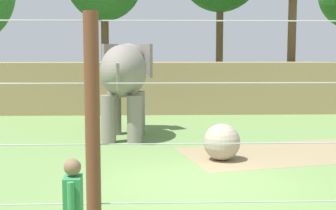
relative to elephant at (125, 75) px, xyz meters
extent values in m
plane|color=#6B8E4C|center=(2.06, -6.12, -2.19)|extent=(120.00, 120.00, 0.00)
cube|color=#937F5B|center=(4.98, -2.93, -2.19)|extent=(6.75, 4.61, 0.01)
cube|color=#997F56|center=(2.06, 6.50, -0.96)|extent=(36.00, 1.80, 2.46)
cylinder|color=gray|center=(-0.41, 0.48, -1.40)|extent=(0.49, 0.49, 1.57)
cylinder|color=gray|center=(0.46, 0.44, -1.40)|extent=(0.49, 0.49, 1.57)
cylinder|color=gray|center=(-0.49, -1.12, -1.40)|extent=(0.49, 0.49, 1.57)
cylinder|color=gray|center=(0.38, -1.17, -1.40)|extent=(0.49, 0.49, 1.57)
ellipsoid|color=gray|center=(-0.02, -0.34, 0.15)|extent=(1.72, 3.00, 1.80)
ellipsoid|color=gray|center=(0.07, 1.49, 0.47)|extent=(1.29, 1.17, 1.30)
cube|color=gray|center=(-0.61, 1.41, 0.47)|extent=(0.57, 0.95, 1.24)
cube|color=gray|center=(0.74, 1.34, 0.47)|extent=(0.49, 0.98, 1.24)
cylinder|color=gray|center=(0.10, 1.97, 0.00)|extent=(0.39, 0.57, 0.70)
cylinder|color=gray|center=(0.10, 2.11, -0.49)|extent=(0.31, 0.41, 0.66)
cylinder|color=gray|center=(0.11, 2.20, -0.96)|extent=(0.24, 0.24, 0.62)
cylinder|color=gray|center=(-0.10, -1.97, 0.04)|extent=(0.13, 0.35, 0.90)
sphere|color=tan|center=(2.88, -3.80, -1.68)|extent=(1.02, 1.02, 1.02)
cylinder|color=brown|center=(0.02, -9.55, -0.37)|extent=(0.23, 0.23, 3.63)
cylinder|color=#B7B7BC|center=(2.06, -9.55, -1.53)|extent=(12.73, 0.02, 0.02)
cylinder|color=#B7B7BC|center=(2.06, -9.55, -0.59)|extent=(12.73, 0.02, 0.02)
cylinder|color=#B7B7BC|center=(2.06, -9.55, 0.35)|extent=(12.73, 0.02, 0.02)
cylinder|color=#B7B7BC|center=(2.06, -9.55, 1.30)|extent=(12.73, 0.02, 0.02)
cube|color=#338C4C|center=(-0.08, -10.85, -1.03)|extent=(0.24, 0.37, 0.56)
sphere|color=#846047|center=(-0.08, -10.85, -0.63)|extent=(0.22, 0.22, 0.22)
cylinder|color=#338C4C|center=(-0.07, -11.09, -1.03)|extent=(0.09, 0.09, 0.54)
cylinder|color=#338C4C|center=(-0.09, -10.61, -1.03)|extent=(0.09, 0.09, 0.54)
cube|color=black|center=(-0.17, -10.59, -1.25)|extent=(0.02, 0.07, 0.14)
cylinder|color=brown|center=(8.44, 8.79, 1.02)|extent=(0.44, 0.44, 6.42)
cylinder|color=brown|center=(-1.70, 10.97, 0.38)|extent=(0.44, 0.44, 5.13)
cylinder|color=brown|center=(5.19, 13.19, 0.76)|extent=(0.44, 0.44, 5.90)
camera|label=1|loc=(0.92, -16.90, 0.85)|focal=51.61mm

